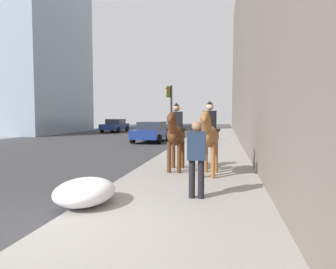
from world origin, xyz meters
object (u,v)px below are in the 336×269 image
car_near_lane (151,131)px  car_mid_lane (115,125)px  pedestrian_greeting (197,154)px  traffic_light_near_curb (170,105)px  mounted_horse_far (209,135)px  mounted_horse_near (176,134)px

car_near_lane → car_mid_lane: 13.08m
car_near_lane → car_mid_lane: same height
pedestrian_greeting → traffic_light_near_curb: (12.69, 2.84, 1.45)m
mounted_horse_far → car_mid_lane: bearing=-149.6°
mounted_horse_near → mounted_horse_far: (-0.59, -1.11, 0.02)m
mounted_horse_far → car_near_lane: mounted_horse_far is taller
mounted_horse_far → mounted_horse_near: bearing=-114.1°
mounted_horse_near → car_near_lane: (11.37, 3.54, -0.58)m
car_near_lane → car_mid_lane: size_ratio=0.98×
mounted_horse_near → mounted_horse_far: bearing=61.3°
mounted_horse_near → car_mid_lane: size_ratio=0.49×
mounted_horse_far → car_mid_lane: size_ratio=0.50×
mounted_horse_far → car_mid_lane: (23.12, 11.47, -0.61)m
mounted_horse_near → mounted_horse_far: 1.25m
mounted_horse_far → pedestrian_greeting: mounted_horse_far is taller
mounted_horse_near → traffic_light_near_curb: size_ratio=0.59×
car_mid_lane → traffic_light_near_curb: (-13.02, -8.49, 1.80)m
pedestrian_greeting → car_mid_lane: pedestrian_greeting is taller
traffic_light_near_curb → car_near_lane: bearing=41.8°
car_mid_lane → mounted_horse_near: bearing=25.9°
mounted_horse_near → pedestrian_greeting: bearing=16.2°
car_mid_lane → car_near_lane: bearing=32.6°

